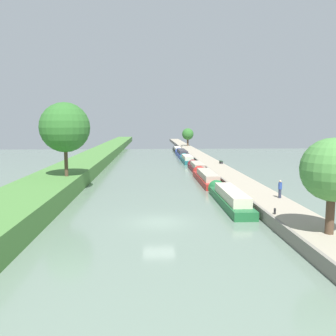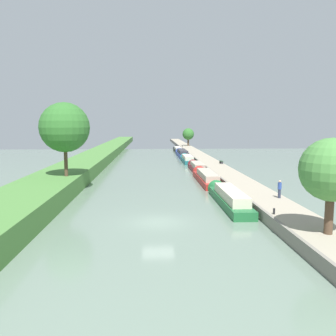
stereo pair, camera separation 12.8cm
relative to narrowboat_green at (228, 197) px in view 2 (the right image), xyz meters
The scene contains 17 objects.
ground_plane 9.19m from the narrowboat_green, 138.71° to the right, with size 160.00×160.00×0.00m, color slate.
left_grassy_bank 19.31m from the narrowboat_green, 161.75° to the right, with size 6.03×260.00×1.86m.
right_towpath 6.90m from the narrowboat_green, 61.20° to the right, with size 3.55×260.00×0.88m.
stone_quay 6.21m from the narrowboat_green, 76.73° to the right, with size 0.25×260.00×0.93m.
narrowboat_green is the anchor object (origin of this frame).
narrowboat_red 13.05m from the narrowboat_green, 90.54° to the left, with size 2.07×13.05×2.13m.
narrowboat_maroon 24.86m from the narrowboat_green, 89.61° to the left, with size 1.96×10.65×1.99m.
narrowboat_teal 37.48m from the narrowboat_green, 90.16° to the left, with size 1.99×11.38×2.01m.
narrowboat_blue 50.53m from the narrowboat_green, 89.97° to the left, with size 2.13×15.04×2.19m.
narrowboat_black 64.50m from the narrowboat_green, 89.95° to the left, with size 1.87×12.35×1.84m.
tree_rightbank_near 13.41m from the narrowboat_green, 73.83° to the right, with size 3.89×3.89×5.97m.
tree_rightbank_midnear 75.39m from the narrowboat_green, 86.83° to the left, with size 3.55×3.55×5.36m.
tree_leftbank_downstream 19.18m from the narrowboat_green, 159.21° to the left, with size 5.47×5.47×8.14m.
person_walking 4.80m from the narrowboat_green, 21.29° to the right, with size 0.34×0.34×1.66m.
mooring_bollard_near 7.63m from the narrowboat_green, 75.93° to the right, with size 0.16×0.16×0.45m.
mooring_bollard_far 69.69m from the narrowboat_green, 88.48° to the left, with size 0.16×0.16×0.45m.
park_bench 26.85m from the narrowboat_green, 80.03° to the left, with size 0.44×1.50×0.47m.
Camera 2 is at (-0.55, -26.82, 7.69)m, focal length 37.62 mm.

